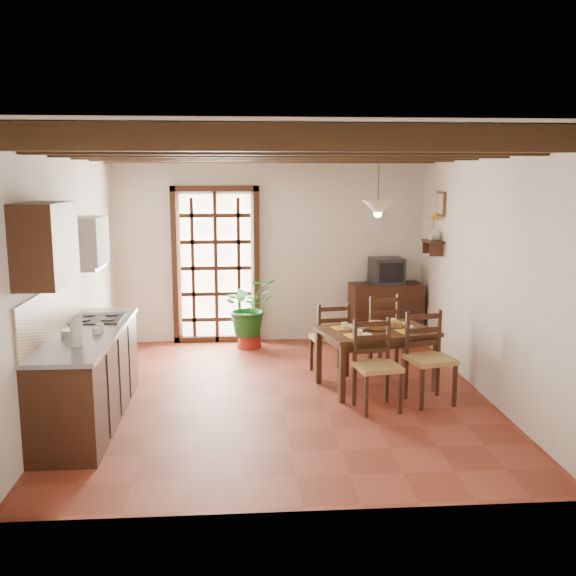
{
  "coord_description": "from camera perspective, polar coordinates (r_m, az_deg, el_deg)",
  "views": [
    {
      "loc": [
        -0.42,
        -6.81,
        2.42
      ],
      "look_at": [
        0.1,
        0.4,
        1.15
      ],
      "focal_mm": 40.0,
      "sensor_mm": 36.0,
      "label": 1
    }
  ],
  "objects": [
    {
      "name": "ground_plane",
      "position": [
        7.24,
        -0.57,
        -9.56
      ],
      "size": [
        5.0,
        5.0,
        0.0
      ],
      "primitive_type": "plane",
      "color": "maroon"
    },
    {
      "name": "table_bowl",
      "position": [
        7.35,
        6.18,
        -3.54
      ],
      "size": [
        0.22,
        0.22,
        0.05
      ],
      "primitive_type": "imported",
      "rotation": [
        0.0,
        0.0,
        -0.01
      ],
      "color": "white",
      "rests_on": "dining_table"
    },
    {
      "name": "room_shell",
      "position": [
        6.85,
        -0.6,
        4.9
      ],
      "size": [
        4.52,
        5.02,
        2.81
      ],
      "color": "silver",
      "rests_on": "ground_plane"
    },
    {
      "name": "chair_near_right",
      "position": [
        7.12,
        12.45,
        -7.55
      ],
      "size": [
        0.53,
        0.52,
        0.98
      ],
      "rotation": [
        0.0,
        0.0,
        0.22
      ],
      "color": "#A17E44",
      "rests_on": "ground_plane"
    },
    {
      "name": "plant_pot",
      "position": [
        9.2,
        -3.48,
        -4.6
      ],
      "size": [
        0.36,
        0.36,
        0.22
      ],
      "primitive_type": "cone",
      "color": "maroon",
      "rests_on": "ground_plane"
    },
    {
      "name": "sideboard",
      "position": [
        9.49,
        8.66,
        -2.22
      ],
      "size": [
        1.06,
        0.53,
        0.87
      ],
      "primitive_type": "cube",
      "rotation": [
        0.0,
        0.0,
        0.07
      ],
      "color": "black",
      "rests_on": "ground_plane"
    },
    {
      "name": "range_hood",
      "position": [
        6.99,
        -17.62,
        3.86
      ],
      "size": [
        0.38,
        0.6,
        0.54
      ],
      "color": "white",
      "rests_on": "room_shell"
    },
    {
      "name": "wall_shelf",
      "position": [
        8.84,
        12.76,
        3.81
      ],
      "size": [
        0.2,
        0.42,
        0.2
      ],
      "color": "black",
      "rests_on": "room_shell"
    },
    {
      "name": "upper_cabinet",
      "position": [
        5.79,
        -20.76,
        3.66
      ],
      "size": [
        0.35,
        0.8,
        0.7
      ],
      "primitive_type": "cube",
      "color": "black",
      "rests_on": "room_shell"
    },
    {
      "name": "chair_far_right",
      "position": [
        8.2,
        7.83,
        -5.08
      ],
      "size": [
        0.58,
        0.56,
        0.98
      ],
      "rotation": [
        0.0,
        0.0,
        3.52
      ],
      "color": "#A17E44",
      "rests_on": "ground_plane"
    },
    {
      "name": "dining_table",
      "position": [
        7.43,
        7.89,
        -4.33
      ],
      "size": [
        1.42,
        1.1,
        0.68
      ],
      "rotation": [
        0.0,
        0.0,
        0.25
      ],
      "color": "#372012",
      "rests_on": "ground_plane"
    },
    {
      "name": "table_setting",
      "position": [
        7.42,
        7.9,
        -3.92
      ],
      "size": [
        0.92,
        0.61,
        0.09
      ],
      "rotation": [
        0.0,
        0.0,
        0.25
      ],
      "color": "gold",
      "rests_on": "dining_table"
    },
    {
      "name": "shelf_flowers",
      "position": [
        8.81,
        12.84,
        6.05
      ],
      "size": [
        0.14,
        0.14,
        0.36
      ],
      "color": "gold",
      "rests_on": "shelf_vase"
    },
    {
      "name": "ceiling_beams",
      "position": [
        6.83,
        -0.61,
        12.22
      ],
      "size": [
        4.5,
        4.34,
        0.2
      ],
      "color": "black",
      "rests_on": "room_shell"
    },
    {
      "name": "chair_far_left",
      "position": [
        7.95,
        3.71,
        -5.63
      ],
      "size": [
        0.48,
        0.46,
        0.91
      ],
      "rotation": [
        0.0,
        0.0,
        3.3
      ],
      "color": "#A17E44",
      "rests_on": "ground_plane"
    },
    {
      "name": "pendant_lamp",
      "position": [
        7.31,
        8.0,
        7.18
      ],
      "size": [
        0.36,
        0.36,
        0.84
      ],
      "color": "black",
      "rests_on": "room_shell"
    },
    {
      "name": "french_door",
      "position": [
        9.35,
        -6.42,
        2.25
      ],
      "size": [
        1.26,
        0.11,
        2.32
      ],
      "color": "white",
      "rests_on": "ground_plane"
    },
    {
      "name": "counter_items",
      "position": [
        6.65,
        -17.38,
        -3.19
      ],
      "size": [
        0.5,
        1.43,
        0.25
      ],
      "color": "black",
      "rests_on": "kitchen_counter"
    },
    {
      "name": "fuse_box",
      "position": [
        9.51,
        7.57,
        5.83
      ],
      "size": [
        0.25,
        0.03,
        0.32
      ],
      "primitive_type": "cube",
      "color": "white",
      "rests_on": "room_shell"
    },
    {
      "name": "shelf_vase",
      "position": [
        8.83,
        12.79,
        4.71
      ],
      "size": [
        0.15,
        0.15,
        0.15
      ],
      "primitive_type": "imported",
      "color": "#B2BFB2",
      "rests_on": "wall_shelf"
    },
    {
      "name": "framed_picture",
      "position": [
        8.83,
        13.41,
        7.29
      ],
      "size": [
        0.03,
        0.32,
        0.32
      ],
      "color": "brown",
      "rests_on": "room_shell"
    },
    {
      "name": "crt_tv",
      "position": [
        9.37,
        8.76,
        1.52
      ],
      "size": [
        0.49,
        0.46,
        0.38
      ],
      "rotation": [
        0.0,
        0.0,
        0.13
      ],
      "color": "black",
      "rests_on": "sideboard"
    },
    {
      "name": "potted_plant",
      "position": [
        9.1,
        -3.51,
        -1.79
      ],
      "size": [
        2.43,
        2.3,
        2.14
      ],
      "primitive_type": "imported",
      "rotation": [
        0.0,
        0.0,
        0.43
      ],
      "color": "#144C19",
      "rests_on": "ground_plane"
    },
    {
      "name": "chair_near_left",
      "position": [
        6.83,
        7.86,
        -8.27
      ],
      "size": [
        0.5,
        0.48,
        0.94
      ],
      "rotation": [
        0.0,
        0.0,
        0.18
      ],
      "color": "#A17E44",
      "rests_on": "ground_plane"
    },
    {
      "name": "kitchen_counter",
      "position": [
        6.69,
        -17.34,
        -7.42
      ],
      "size": [
        0.64,
        2.25,
        1.38
      ],
      "color": "black",
      "rests_on": "ground_plane"
    }
  ]
}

